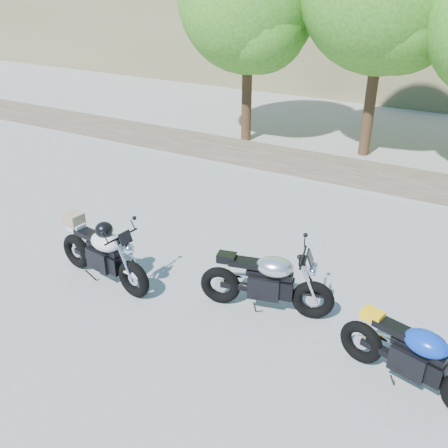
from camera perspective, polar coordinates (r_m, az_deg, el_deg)
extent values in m
plane|color=gray|center=(7.83, -4.86, -7.52)|extent=(90.00, 90.00, 0.00)
cube|color=brown|center=(12.14, 9.54, 6.71)|extent=(22.00, 0.55, 0.50)
cylinder|color=#382314|center=(14.23, 2.63, 15.42)|extent=(0.28, 0.28, 3.02)
sphere|color=#337018|center=(13.50, 4.22, 21.69)|extent=(2.38, 2.38, 2.38)
cylinder|color=#382314|center=(13.48, 16.52, 14.42)|extent=(0.28, 0.28, 3.36)
sphere|color=#337018|center=(12.83, 19.61, 21.59)|extent=(2.64, 2.64, 2.64)
torus|color=black|center=(7.19, 10.13, -8.52)|extent=(0.62, 0.29, 0.60)
torus|color=black|center=(7.38, -0.42, -7.00)|extent=(0.62, 0.29, 0.60)
cylinder|color=silver|center=(7.19, 10.13, -8.52)|extent=(0.21, 0.08, 0.21)
cylinder|color=silver|center=(7.38, -0.42, -7.00)|extent=(0.21, 0.08, 0.21)
cube|color=black|center=(7.19, 4.66, -7.03)|extent=(0.50, 0.38, 0.34)
cube|color=black|center=(7.07, 5.25, -5.72)|extent=(0.68, 0.30, 0.09)
ellipsoid|color=silver|center=(6.99, 5.83, -4.89)|extent=(0.61, 0.48, 0.29)
cube|color=black|center=(7.05, 2.52, -4.43)|extent=(0.51, 0.31, 0.08)
cube|color=black|center=(7.09, 0.30, -3.85)|extent=(0.30, 0.24, 0.12)
cylinder|color=black|center=(6.84, 9.02, -3.78)|extent=(0.17, 0.61, 0.03)
sphere|color=silver|center=(6.91, 10.16, -5.07)|extent=(0.17, 0.17, 0.17)
torus|color=black|center=(7.63, -10.27, -6.21)|extent=(0.61, 0.24, 0.60)
torus|color=black|center=(8.56, -16.48, -3.00)|extent=(0.61, 0.24, 0.60)
cylinder|color=silver|center=(7.63, -10.27, -6.21)|extent=(0.21, 0.07, 0.21)
cylinder|color=silver|center=(8.56, -16.48, -3.00)|extent=(0.21, 0.07, 0.21)
cube|color=black|center=(8.03, -13.73, -3.80)|extent=(0.49, 0.34, 0.34)
cube|color=black|center=(7.89, -13.59, -2.67)|extent=(0.67, 0.25, 0.09)
ellipsoid|color=silver|center=(7.78, -13.38, -1.99)|extent=(0.59, 0.44, 0.28)
cube|color=black|center=(8.07, -15.28, -1.09)|extent=(0.49, 0.27, 0.08)
cube|color=silver|center=(8.26, -16.52, -0.29)|extent=(0.29, 0.22, 0.12)
cylinder|color=black|center=(7.42, -11.69, -1.42)|extent=(0.12, 0.62, 0.03)
sphere|color=silver|center=(7.39, -10.80, -2.85)|extent=(0.17, 0.17, 0.17)
ellipsoid|color=black|center=(7.68, -13.55, -0.65)|extent=(0.30, 0.31, 0.25)
cube|color=#917754|center=(8.23, -16.80, 0.59)|extent=(0.31, 0.28, 0.19)
torus|color=black|center=(6.64, 15.38, -12.87)|extent=(0.59, 0.29, 0.58)
cylinder|color=silver|center=(6.64, 15.38, -12.87)|extent=(0.20, 0.09, 0.20)
cube|color=black|center=(6.39, 20.52, -14.35)|extent=(0.49, 0.37, 0.32)
cube|color=black|center=(6.25, 21.35, -13.21)|extent=(0.65, 0.30, 0.09)
ellipsoid|color=#0B32A8|center=(6.16, 22.09, -12.53)|extent=(0.59, 0.47, 0.27)
cube|color=black|center=(6.26, 18.76, -11.14)|extent=(0.49, 0.31, 0.08)
cube|color=yellow|center=(6.32, 16.62, -9.95)|extent=(0.29, 0.24, 0.12)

